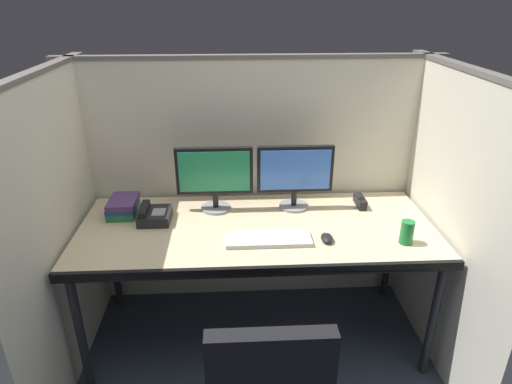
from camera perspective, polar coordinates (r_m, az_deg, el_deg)
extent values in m
plane|color=#2D3847|center=(2.59, 0.45, -22.25)|extent=(8.00, 8.00, 0.00)
cube|color=beige|center=(2.76, -0.44, 0.66)|extent=(2.20, 0.05, 1.55)
cube|color=#605B56|center=(2.54, -0.50, 17.10)|extent=(2.21, 0.06, 0.02)
cube|color=beige|center=(2.43, -24.01, -5.11)|extent=(0.05, 1.40, 1.55)
cube|color=#605B56|center=(2.19, -27.59, 13.22)|extent=(0.06, 1.41, 0.02)
cube|color=beige|center=(2.52, 23.44, -3.90)|extent=(0.05, 1.40, 1.55)
cube|color=#605B56|center=(2.29, 26.79, 13.77)|extent=(0.06, 1.41, 0.02)
cube|color=beige|center=(2.38, 0.07, -4.88)|extent=(1.90, 0.80, 0.04)
cube|color=black|center=(2.06, 0.67, -10.23)|extent=(1.90, 0.02, 0.05)
cylinder|color=black|center=(2.44, -21.74, -16.64)|extent=(0.04, 0.04, 0.70)
cylinder|color=black|center=(2.53, 21.90, -15.15)|extent=(0.04, 0.04, 0.70)
cylinder|color=black|center=(2.97, -17.94, -8.12)|extent=(0.04, 0.04, 0.70)
cylinder|color=black|center=(3.03, 16.86, -7.17)|extent=(0.04, 0.04, 0.70)
cylinder|color=gray|center=(2.57, -5.20, -2.05)|extent=(0.17, 0.17, 0.01)
cylinder|color=black|center=(2.54, -5.25, -1.00)|extent=(0.03, 0.03, 0.09)
cube|color=black|center=(2.47, -5.40, 2.77)|extent=(0.43, 0.03, 0.27)
cube|color=#268C59|center=(2.45, -5.42, 2.61)|extent=(0.39, 0.01, 0.23)
cylinder|color=gray|center=(2.59, 4.89, -1.79)|extent=(0.17, 0.17, 0.01)
cylinder|color=black|center=(2.57, 4.93, -0.75)|extent=(0.03, 0.03, 0.09)
cube|color=black|center=(2.49, 5.08, 2.99)|extent=(0.43, 0.03, 0.27)
cube|color=#3F72D8|center=(2.48, 5.13, 2.84)|extent=(0.39, 0.01, 0.23)
cube|color=silver|center=(2.24, 1.62, -6.12)|extent=(0.43, 0.15, 0.02)
ellipsoid|color=black|center=(2.26, 9.16, -5.90)|extent=(0.06, 0.10, 0.03)
cylinder|color=#59595B|center=(2.27, 9.09, -5.38)|extent=(0.01, 0.01, 0.01)
cube|color=black|center=(2.66, 13.31, -1.17)|extent=(0.04, 0.15, 0.06)
cube|color=#26723F|center=(2.60, -16.73, -2.36)|extent=(0.15, 0.21, 0.04)
cube|color=#1E478C|center=(2.59, -16.85, -1.71)|extent=(0.15, 0.21, 0.03)
cube|color=#4C3366|center=(2.57, -16.82, -1.19)|extent=(0.15, 0.21, 0.03)
cube|color=black|center=(2.48, -12.94, -3.04)|extent=(0.17, 0.19, 0.06)
cube|color=black|center=(2.47, -14.29, -2.13)|extent=(0.04, 0.17, 0.03)
cube|color=gray|center=(2.46, -12.46, -2.54)|extent=(0.07, 0.09, 0.00)
cylinder|color=#197233|center=(2.32, 18.93, -4.95)|extent=(0.07, 0.07, 0.12)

